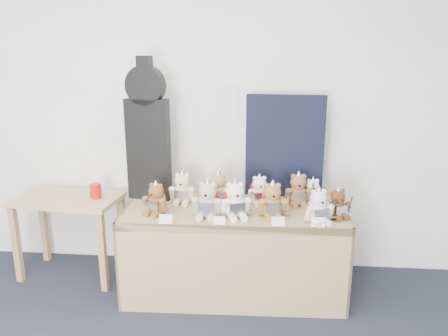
# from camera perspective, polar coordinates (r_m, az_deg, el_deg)

# --- Properties ---
(room_shell) EXTENTS (6.00, 6.00, 6.00)m
(room_shell) POSITION_cam_1_polar(r_m,az_deg,el_deg) (3.64, 0.31, 8.65)
(room_shell) COLOR white
(room_shell) RESTS_ON floor
(display_table) EXTENTS (1.69, 0.75, 0.70)m
(display_table) POSITION_cam_1_polar(r_m,az_deg,el_deg) (3.32, 1.25, -8.14)
(display_table) COLOR #947E4B
(display_table) RESTS_ON floor
(side_table) EXTENTS (0.88, 0.55, 0.70)m
(side_table) POSITION_cam_1_polar(r_m,az_deg,el_deg) (3.84, -19.64, -5.34)
(side_table) COLOR #A68559
(side_table) RESTS_ON floor
(guitar_case) EXTENTS (0.35, 0.15, 1.12)m
(guitar_case) POSITION_cam_1_polar(r_m,az_deg,el_deg) (3.47, -9.95, 4.74)
(guitar_case) COLOR black
(guitar_case) RESTS_ON display_table
(navy_board) EXTENTS (0.62, 0.07, 0.83)m
(navy_board) POSITION_cam_1_polar(r_m,az_deg,el_deg) (3.52, 7.90, 2.75)
(navy_board) COLOR black
(navy_board) RESTS_ON display_table
(red_cup) EXTENTS (0.09, 0.09, 0.12)m
(red_cup) POSITION_cam_1_polar(r_m,az_deg,el_deg) (3.69, -16.43, -2.88)
(red_cup) COLOR #B0160B
(red_cup) RESTS_ON side_table
(teddy_front_far_left) EXTENTS (0.21, 0.20, 0.27)m
(teddy_front_far_left) POSITION_cam_1_polar(r_m,az_deg,el_deg) (3.23, -8.87, -4.13)
(teddy_front_far_left) COLOR brown
(teddy_front_far_left) RESTS_ON display_table
(teddy_front_left) EXTENTS (0.25, 0.21, 0.30)m
(teddy_front_left) POSITION_cam_1_polar(r_m,az_deg,el_deg) (3.13, -2.15, -4.31)
(teddy_front_left) COLOR tan
(teddy_front_left) RESTS_ON display_table
(teddy_front_centre) EXTENTS (0.25, 0.23, 0.30)m
(teddy_front_centre) POSITION_cam_1_polar(r_m,az_deg,el_deg) (3.13, 1.47, -4.37)
(teddy_front_centre) COLOR white
(teddy_front_centre) RESTS_ON display_table
(teddy_front_right) EXTENTS (0.24, 0.21, 0.29)m
(teddy_front_right) POSITION_cam_1_polar(r_m,az_deg,el_deg) (3.15, 6.33, -4.37)
(teddy_front_right) COLOR olive
(teddy_front_right) RESTS_ON display_table
(teddy_front_far_right) EXTENTS (0.23, 0.21, 0.27)m
(teddy_front_far_right) POSITION_cam_1_polar(r_m,az_deg,el_deg) (3.11, 12.24, -5.04)
(teddy_front_far_right) COLOR silver
(teddy_front_far_right) RESTS_ON display_table
(teddy_front_end) EXTENTS (0.20, 0.19, 0.24)m
(teddy_front_end) POSITION_cam_1_polar(r_m,az_deg,el_deg) (3.23, 14.65, -4.65)
(teddy_front_end) COLOR #55321D
(teddy_front_end) RESTS_ON display_table
(teddy_back_left) EXTENTS (0.23, 0.18, 0.28)m
(teddy_back_left) POSITION_cam_1_polar(r_m,az_deg,el_deg) (3.43, -5.44, -2.78)
(teddy_back_left) COLOR beige
(teddy_back_left) RESTS_ON display_table
(teddy_back_centre_left) EXTENTS (0.23, 0.22, 0.28)m
(teddy_back_centre_left) POSITION_cam_1_polar(r_m,az_deg,el_deg) (3.40, -0.80, -2.81)
(teddy_back_centre_left) COLOR tan
(teddy_back_centre_left) RESTS_ON display_table
(teddy_back_centre_right) EXTENTS (0.21, 0.19, 0.26)m
(teddy_back_centre_right) POSITION_cam_1_polar(r_m,az_deg,el_deg) (3.41, 4.64, -3.03)
(teddy_back_centre_right) COLOR silver
(teddy_back_centre_right) RESTS_ON display_table
(teddy_back_right) EXTENTS (0.23, 0.19, 0.28)m
(teddy_back_right) POSITION_cam_1_polar(r_m,az_deg,el_deg) (3.42, 9.66, -2.96)
(teddy_back_right) COLOR brown
(teddy_back_right) RESTS_ON display_table
(teddy_back_end) EXTENTS (0.19, 0.16, 0.23)m
(teddy_back_end) POSITION_cam_1_polar(r_m,az_deg,el_deg) (3.48, 11.49, -3.12)
(teddy_back_end) COLOR white
(teddy_back_end) RESTS_ON display_table
(entry_card_a) EXTENTS (0.09, 0.02, 0.06)m
(entry_card_a) POSITION_cam_1_polar(r_m,az_deg,el_deg) (3.06, -7.63, -6.63)
(entry_card_a) COLOR silver
(entry_card_a) RESTS_ON display_table
(entry_card_b) EXTENTS (0.08, 0.02, 0.06)m
(entry_card_b) POSITION_cam_1_polar(r_m,az_deg,el_deg) (3.02, -0.63, -6.88)
(entry_card_b) COLOR silver
(entry_card_b) RESTS_ON display_table
(entry_card_c) EXTENTS (0.09, 0.02, 0.06)m
(entry_card_c) POSITION_cam_1_polar(r_m,az_deg,el_deg) (3.02, 7.09, -6.95)
(entry_card_c) COLOR silver
(entry_card_c) RESTS_ON display_table
(entry_card_d) EXTENTS (0.09, 0.02, 0.07)m
(entry_card_d) POSITION_cam_1_polar(r_m,az_deg,el_deg) (3.05, 12.21, -6.93)
(entry_card_d) COLOR silver
(entry_card_d) RESTS_ON display_table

